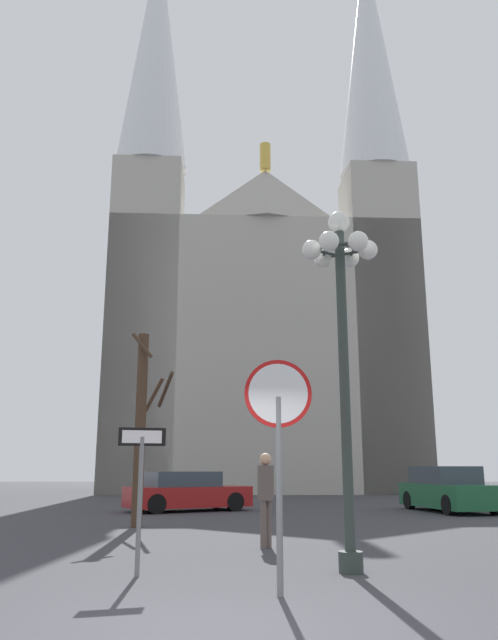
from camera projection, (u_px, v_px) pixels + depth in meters
name	position (u px, v px, depth m)	size (l,w,h in m)	color
ground_plane	(220.00, 632.00, 5.80)	(120.00, 120.00, 0.00)	#38383D
cathedral	(262.00, 309.00, 41.11)	(19.55, 12.65, 39.29)	#ADA89E
stop_sign	(278.00, 424.00, 7.83)	(0.87, 0.09, 2.85)	slate
one_way_arrow_sign	(141.00, 477.00, 9.03)	(0.68, 0.21, 2.07)	slate
street_lamp	(342.00, 316.00, 9.90)	(1.24, 1.12, 5.64)	#2D3833
bare_tree	(141.00, 424.00, 16.36)	(1.19, 1.29, 5.03)	#473323
parked_car_near_red	(187.00, 492.00, 21.67)	(4.57, 3.50, 1.35)	maroon
parked_car_far_green	(448.00, 490.00, 21.47)	(2.49, 4.59, 1.52)	#1E5B38
pedestrian_walking	(266.00, 490.00, 11.98)	(0.32, 0.32, 1.77)	#594C47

